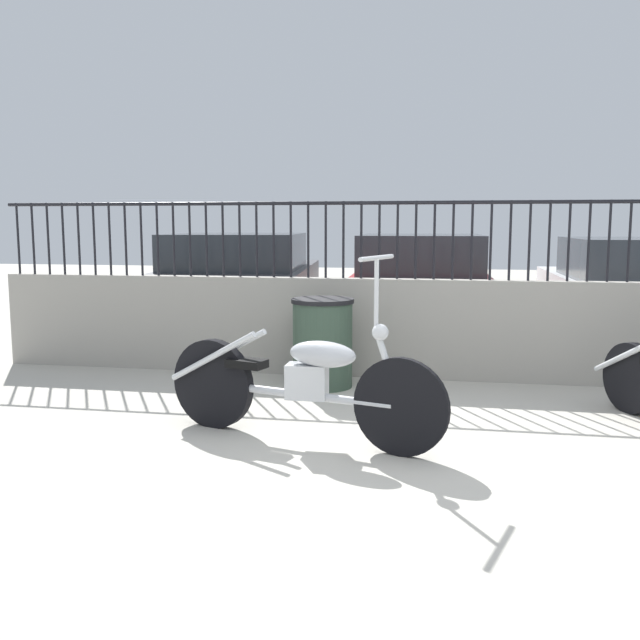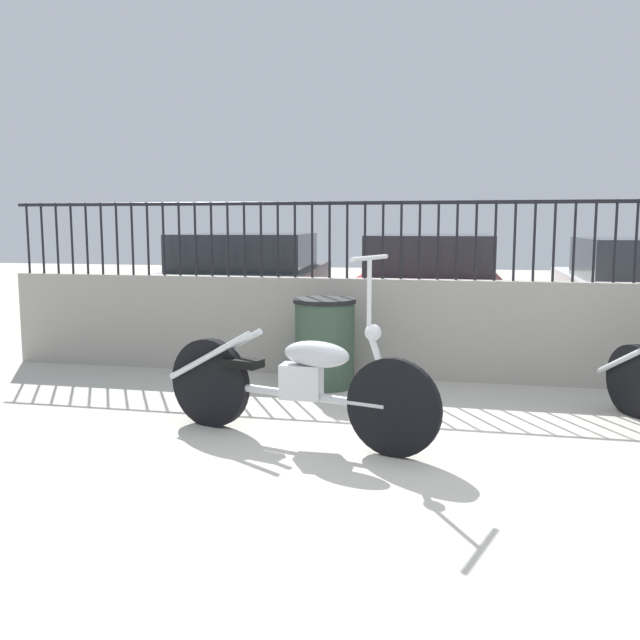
% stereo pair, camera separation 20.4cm
% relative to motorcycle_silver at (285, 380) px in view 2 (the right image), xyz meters
% --- Properties ---
extents(ground_plane, '(40.00, 40.00, 0.00)m').
position_rel_motorcycle_silver_xyz_m(ground_plane, '(0.74, -0.55, -0.42)').
color(ground_plane, '#B7B2A5').
extents(low_wall, '(8.63, 0.18, 0.97)m').
position_rel_motorcycle_silver_xyz_m(low_wall, '(0.74, 2.19, 0.07)').
color(low_wall, '#9E998E').
rests_on(low_wall, ground_plane).
extents(fence_railing, '(8.63, 0.04, 0.75)m').
position_rel_motorcycle_silver_xyz_m(fence_railing, '(0.74, 2.19, 1.05)').
color(fence_railing, black).
rests_on(fence_railing, low_wall).
extents(motorcycle_silver, '(2.08, 0.81, 1.31)m').
position_rel_motorcycle_silver_xyz_m(motorcycle_silver, '(0.00, 0.00, 0.00)').
color(motorcycle_silver, black).
rests_on(motorcycle_silver, ground_plane).
extents(trash_bin, '(0.58, 0.58, 0.82)m').
position_rel_motorcycle_silver_xyz_m(trash_bin, '(-0.07, 1.64, -0.01)').
color(trash_bin, '#334738').
rests_on(trash_bin, ground_plane).
extents(car_dark_grey, '(2.37, 4.58, 1.37)m').
position_rel_motorcycle_silver_xyz_m(car_dark_grey, '(-1.80, 4.72, 0.27)').
color(car_dark_grey, black).
rests_on(car_dark_grey, ground_plane).
extents(car_red, '(1.92, 4.31, 1.36)m').
position_rel_motorcycle_silver_xyz_m(car_red, '(0.67, 4.96, 0.26)').
color(car_red, black).
rests_on(car_red, ground_plane).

